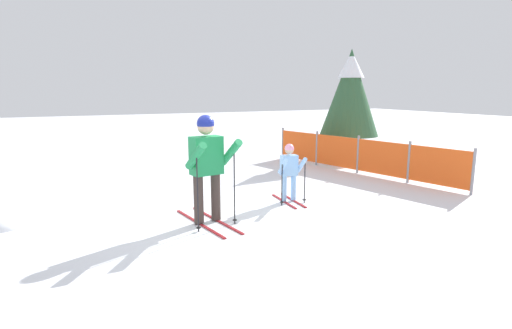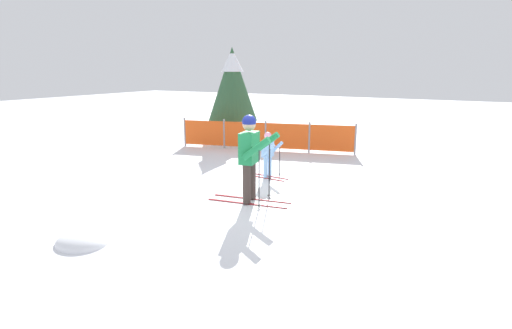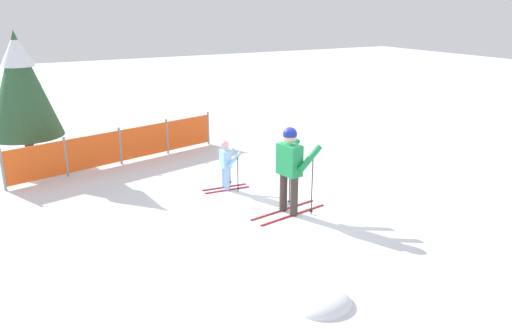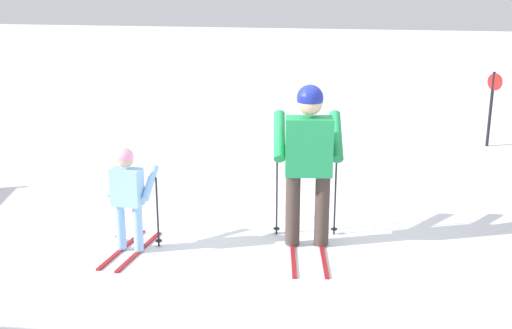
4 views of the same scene
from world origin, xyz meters
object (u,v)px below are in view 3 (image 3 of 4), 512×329
Objects in this scene: skier_child at (226,161)px; safety_fence at (120,146)px; conifer_far at (20,83)px; skier_adult at (290,163)px.

skier_child is 3.32m from safety_fence.
safety_fence is at bearing -32.14° from conifer_far.
skier_child is at bearing -49.47° from conifer_far.
skier_child is 0.20× the size of safety_fence.
safety_fence is 1.66× the size of conifer_far.
skier_adult is 1.55× the size of skier_child.
skier_adult is at bearing -69.53° from skier_child.
skier_child is at bearing -61.72° from safety_fence.
skier_child is 5.67m from conifer_far.
conifer_far is at bearing 134.91° from skier_child.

